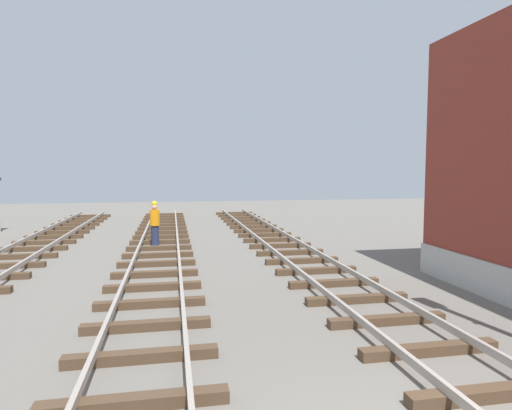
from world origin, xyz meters
name	(u,v)px	position (x,y,z in m)	size (l,w,h in m)	color
track_worker_foreground	(155,224)	(-3.64, 14.81, 0.93)	(0.40, 0.40, 1.87)	#262D4C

